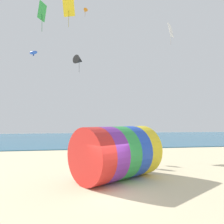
% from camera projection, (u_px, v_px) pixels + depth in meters
% --- Properties ---
extents(ground_plane, '(120.00, 120.00, 0.00)m').
position_uv_depth(ground_plane, '(111.00, 192.00, 11.82)').
color(ground_plane, beige).
extents(sea, '(120.00, 40.00, 0.10)m').
position_uv_depth(sea, '(84.00, 138.00, 49.06)').
color(sea, '#236084').
rests_on(sea, ground).
extents(giant_inflatable_tube, '(6.42, 5.88, 3.47)m').
position_uv_depth(giant_inflatable_tube, '(117.00, 153.00, 14.44)').
color(giant_inflatable_tube, red).
rests_on(giant_inflatable_tube, ground).
extents(kite_handler, '(0.24, 0.37, 1.65)m').
position_uv_depth(kite_handler, '(147.00, 158.00, 17.80)').
color(kite_handler, '#726651').
rests_on(kite_handler, ground).
extents(kite_blue_parafoil, '(1.33, 1.19, 0.70)m').
position_uv_depth(kite_blue_parafoil, '(33.00, 53.00, 27.03)').
color(kite_blue_parafoil, blue).
extents(kite_orange_delta, '(0.71, 0.78, 1.11)m').
position_uv_depth(kite_orange_delta, '(85.00, 11.00, 29.25)').
color(kite_orange_delta, orange).
extents(kite_yellow_diamond, '(1.18, 0.81, 2.63)m').
position_uv_depth(kite_yellow_diamond, '(69.00, 8.00, 20.09)').
color(kite_yellow_diamond, yellow).
extents(kite_black_delta, '(1.63, 1.63, 2.11)m').
position_uv_depth(kite_black_delta, '(79.00, 60.00, 26.85)').
color(kite_black_delta, black).
extents(kite_white_diamond, '(0.58, 0.59, 1.49)m').
position_uv_depth(kite_white_diamond, '(171.00, 30.00, 15.04)').
color(kite_white_diamond, white).
extents(kite_green_diamond, '(0.62, 0.94, 2.27)m').
position_uv_depth(kite_green_diamond, '(42.00, 12.00, 17.11)').
color(kite_green_diamond, green).
extents(bystander_near_water, '(0.37, 0.24, 1.59)m').
position_uv_depth(bystander_near_water, '(139.00, 146.00, 26.08)').
color(bystander_near_water, black).
rests_on(bystander_near_water, ground).
extents(bystander_far_left, '(0.35, 0.42, 1.76)m').
position_uv_depth(bystander_far_left, '(76.00, 150.00, 22.20)').
color(bystander_far_left, '#726651').
rests_on(bystander_far_left, ground).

